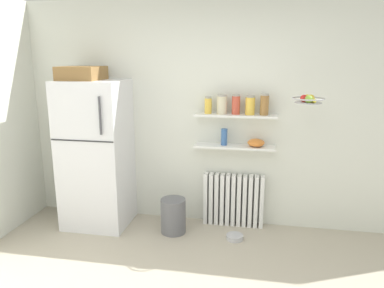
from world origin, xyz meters
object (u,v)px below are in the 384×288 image
at_px(vase, 224,137).
at_px(storage_jar_1, 222,104).
at_px(trash_bin, 173,216).
at_px(refrigerator, 96,152).
at_px(pet_food_bowl, 235,237).
at_px(shelf_bowl, 256,143).
at_px(storage_jar_4, 265,105).
at_px(storage_jar_2, 236,104).
at_px(storage_jar_0, 208,105).
at_px(radiator, 233,200).
at_px(hanging_fruit_basket, 308,99).
at_px(storage_jar_3, 250,105).

bearing_deg(vase, storage_jar_1, -180.00).
xyz_separation_m(vase, trash_bin, (-0.53, -0.29, -0.88)).
relative_size(refrigerator, pet_food_bowl, 9.93).
bearing_deg(refrigerator, shelf_bowl, 6.50).
bearing_deg(refrigerator, storage_jar_4, 6.25).
bearing_deg(vase, pet_food_bowl, -62.88).
bearing_deg(storage_jar_1, refrigerator, -171.76).
bearing_deg(trash_bin, storage_jar_2, 23.87).
xyz_separation_m(refrigerator, storage_jar_1, (1.44, 0.21, 0.56)).
xyz_separation_m(storage_jar_1, storage_jar_2, (0.15, 0.00, 0.00)).
height_order(refrigerator, storage_jar_0, refrigerator).
relative_size(radiator, vase, 3.72).
bearing_deg(storage_jar_4, storage_jar_1, -180.00).
height_order(refrigerator, radiator, refrigerator).
bearing_deg(pet_food_bowl, storage_jar_1, 121.29).
relative_size(radiator, storage_jar_0, 3.69).
height_order(storage_jar_0, shelf_bowl, storage_jar_0).
height_order(trash_bin, hanging_fruit_basket, hanging_fruit_basket).
distance_m(radiator, shelf_bowl, 0.75).
relative_size(trash_bin, hanging_fruit_basket, 1.24).
relative_size(shelf_bowl, trash_bin, 0.48).
relative_size(storage_jar_2, pet_food_bowl, 1.18).
xyz_separation_m(storage_jar_4, trash_bin, (-0.97, -0.29, -1.26)).
distance_m(trash_bin, pet_food_bowl, 0.73).
bearing_deg(storage_jar_2, vase, 180.00).
bearing_deg(refrigerator, storage_jar_3, 6.80).
xyz_separation_m(storage_jar_0, hanging_fruit_basket, (1.04, -0.27, 0.12)).
distance_m(storage_jar_3, pet_food_bowl, 1.46).
relative_size(refrigerator, storage_jar_2, 8.44).
height_order(vase, hanging_fruit_basket, hanging_fruit_basket).
bearing_deg(hanging_fruit_basket, radiator, 157.55).
bearing_deg(pet_food_bowl, radiator, 97.75).
distance_m(storage_jar_3, hanging_fruit_basket, 0.65).
distance_m(storage_jar_4, trash_bin, 1.61).
height_order(storage_jar_4, hanging_fruit_basket, hanging_fruit_basket).
distance_m(storage_jar_0, storage_jar_1, 0.16).
bearing_deg(storage_jar_0, vase, 0.00).
xyz_separation_m(storage_jar_0, storage_jar_2, (0.31, -0.00, 0.01)).
bearing_deg(radiator, storage_jar_1, -169.03).
distance_m(radiator, storage_jar_1, 1.15).
bearing_deg(storage_jar_2, storage_jar_1, 180.00).
relative_size(shelf_bowl, pet_food_bowl, 1.02).
height_order(storage_jar_4, shelf_bowl, storage_jar_4).
bearing_deg(hanging_fruit_basket, refrigerator, 178.44).
relative_size(storage_jar_2, storage_jar_4, 0.94).
bearing_deg(storage_jar_4, vase, 180.00).
xyz_separation_m(storage_jar_4, hanging_fruit_basket, (0.42, -0.27, 0.10)).
height_order(storage_jar_0, storage_jar_3, storage_jar_3).
distance_m(vase, hanging_fruit_basket, 1.01).
height_order(refrigerator, storage_jar_2, refrigerator).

